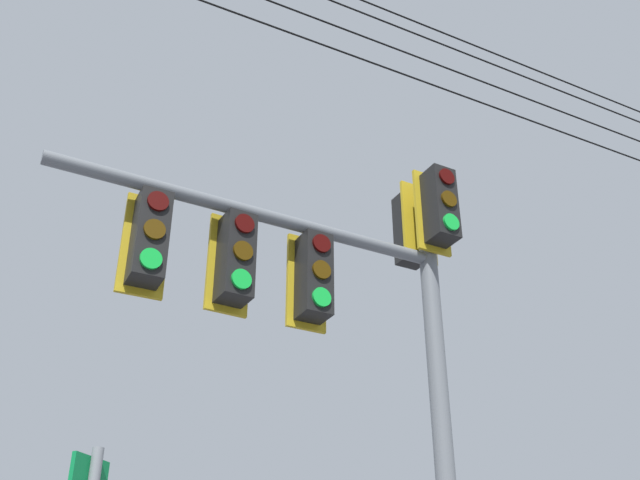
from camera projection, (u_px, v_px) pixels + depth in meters
The scene contains 2 objects.
signal_mast_assembly at pixel (349, 303), 7.66m from camera, with size 3.89×2.89×6.53m.
overhead_wire_span at pixel (323, 12), 9.50m from camera, with size 24.30×16.31×1.33m.
Camera 1 is at (0.44, 6.77, 1.52)m, focal length 42.14 mm.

